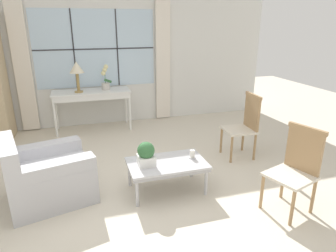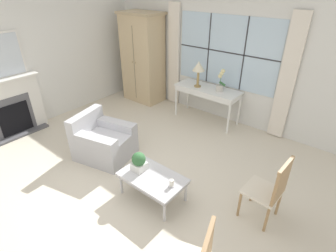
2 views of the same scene
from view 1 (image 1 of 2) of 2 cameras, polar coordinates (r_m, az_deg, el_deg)
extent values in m
plane|color=beige|center=(3.70, -8.32, -13.68)|extent=(14.00, 14.00, 0.00)
cube|color=silver|center=(6.17, -13.52, 13.07)|extent=(7.20, 0.06, 2.80)
cube|color=silver|center=(6.12, -13.58, 14.07)|extent=(2.29, 0.01, 1.46)
cube|color=#2D2D33|center=(6.11, -17.54, 13.72)|extent=(0.02, 0.02, 1.46)
cube|color=#2D2D33|center=(6.16, -9.64, 14.35)|extent=(0.02, 0.02, 1.46)
cube|color=#2D2D33|center=(6.12, -13.58, 14.06)|extent=(2.29, 0.02, 0.02)
cube|color=silver|center=(6.17, -25.94, 9.97)|extent=(0.30, 0.06, 2.39)
cube|color=silver|center=(6.34, -0.98, 12.04)|extent=(0.30, 0.06, 2.39)
cube|color=white|center=(5.89, -14.41, 6.37)|extent=(1.44, 0.56, 0.03)
cube|color=white|center=(5.91, -14.36, 5.75)|extent=(1.39, 0.54, 0.10)
cylinder|color=white|center=(5.77, -20.72, 1.49)|extent=(0.04, 0.04, 0.74)
cylinder|color=white|center=(5.83, -7.27, 2.76)|extent=(0.04, 0.04, 0.74)
cylinder|color=white|center=(6.23, -20.51, 2.76)|extent=(0.04, 0.04, 0.74)
cylinder|color=white|center=(6.28, -8.04, 3.93)|extent=(0.04, 0.04, 0.74)
cylinder|color=#9E7F47|center=(5.82, -16.61, 6.29)|extent=(0.15, 0.15, 0.02)
cylinder|color=#9E7F47|center=(5.79, -16.78, 8.03)|extent=(0.05, 0.05, 0.34)
cone|color=beige|center=(5.74, -17.04, 10.68)|extent=(0.26, 0.26, 0.21)
cylinder|color=#BCB7AD|center=(5.92, -11.78, 7.41)|extent=(0.16, 0.16, 0.13)
cylinder|color=#336638|center=(5.88, -11.93, 9.64)|extent=(0.01, 0.01, 0.34)
cube|color=#336638|center=(5.90, -11.39, 8.45)|extent=(0.15, 0.02, 0.09)
sphere|color=beige|center=(5.88, -12.23, 9.80)|extent=(0.09, 0.09, 0.09)
sphere|color=beige|center=(5.87, -12.00, 10.40)|extent=(0.09, 0.09, 0.09)
sphere|color=beige|center=(5.87, -11.76, 11.01)|extent=(0.09, 0.09, 0.09)
cube|color=#B2B2B7|center=(3.84, -21.50, -9.76)|extent=(1.08, 1.00, 0.45)
cube|color=#B2B2B7|center=(3.65, -28.06, -5.29)|extent=(0.35, 0.82, 0.35)
cube|color=#B2B2B7|center=(4.08, -22.39, -7.05)|extent=(0.93, 0.41, 0.59)
cube|color=#B2B2B7|center=(3.55, -20.74, -10.89)|extent=(0.93, 0.41, 0.59)
cube|color=beige|center=(4.71, 13.30, -0.73)|extent=(0.46, 0.46, 0.03)
cube|color=#9E7A51|center=(4.72, 15.71, 2.45)|extent=(0.06, 0.41, 0.49)
cube|color=#9E7A51|center=(4.66, 16.00, 5.58)|extent=(0.06, 0.43, 0.05)
cylinder|color=#9E7A51|center=(4.55, 12.00, -4.40)|extent=(0.04, 0.04, 0.42)
cylinder|color=#9E7A51|center=(4.87, 10.10, -2.69)|extent=(0.04, 0.04, 0.42)
cylinder|color=#9E7A51|center=(4.72, 16.18, -3.88)|extent=(0.04, 0.04, 0.42)
cylinder|color=#9E7A51|center=(5.03, 14.08, -2.26)|extent=(0.04, 0.04, 0.42)
cube|color=beige|center=(3.52, 22.19, -8.84)|extent=(0.55, 0.55, 0.03)
cube|color=#9E7A51|center=(3.58, 24.47, -4.31)|extent=(0.16, 0.40, 0.47)
cube|color=#9E7A51|center=(3.49, 25.03, -0.48)|extent=(0.17, 0.42, 0.05)
cylinder|color=#9E7A51|center=(3.40, 22.60, -14.24)|extent=(0.04, 0.04, 0.41)
cylinder|color=#9E7A51|center=(3.58, 17.45, -11.86)|extent=(0.04, 0.04, 0.41)
cylinder|color=#9E7A51|center=(3.69, 25.91, -11.97)|extent=(0.04, 0.04, 0.41)
cylinder|color=#9E7A51|center=(3.85, 21.01, -9.92)|extent=(0.04, 0.04, 0.41)
cube|color=#BCBCC1|center=(3.67, -0.23, -7.05)|extent=(0.95, 0.58, 0.03)
cube|color=#A0A0A4|center=(3.68, -0.23, -7.51)|extent=(0.93, 0.57, 0.04)
cylinder|color=#BCBCC1|center=(3.47, -5.91, -12.46)|extent=(0.04, 0.04, 0.36)
cylinder|color=#BCBCC1|center=(3.70, 7.26, -10.42)|extent=(0.04, 0.04, 0.36)
cylinder|color=#BCBCC1|center=(3.88, -7.33, -8.87)|extent=(0.04, 0.04, 0.36)
cylinder|color=#BCBCC1|center=(4.09, 4.52, -7.29)|extent=(0.04, 0.04, 0.36)
cube|color=white|center=(3.58, -4.17, -6.55)|extent=(0.20, 0.20, 0.12)
sphere|color=#336638|center=(3.52, -4.22, -4.66)|extent=(0.21, 0.21, 0.21)
cylinder|color=silver|center=(3.78, 4.64, -6.01)|extent=(0.08, 0.08, 0.01)
cylinder|color=silver|center=(3.76, 4.66, -5.28)|extent=(0.06, 0.06, 0.09)
cylinder|color=black|center=(3.73, 4.68, -4.54)|extent=(0.00, 0.00, 0.01)
camera|label=2|loc=(3.25, 59.64, 26.12)|focal=28.00mm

